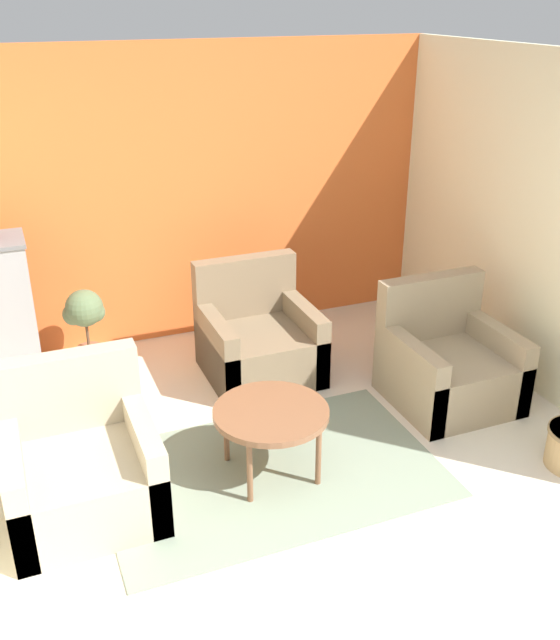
{
  "coord_description": "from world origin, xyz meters",
  "views": [
    {
      "loc": [
        -1.57,
        -2.08,
        2.8
      ],
      "look_at": [
        0.0,
        1.81,
        0.86
      ],
      "focal_mm": 40.0,
      "sensor_mm": 36.0,
      "label": 1
    }
  ],
  "objects": [
    {
      "name": "ground_plane",
      "position": [
        0.0,
        0.0,
        0.0
      ],
      "size": [
        20.0,
        20.0,
        0.0
      ],
      "primitive_type": "plane",
      "color": "beige",
      "rests_on": "ground"
    },
    {
      "name": "wall_back_accent",
      "position": [
        0.0,
        3.64,
        1.24
      ],
      "size": [
        4.18,
        0.06,
        2.47
      ],
      "color": "orange",
      "rests_on": "ground_plane"
    },
    {
      "name": "wall_right",
      "position": [
        2.06,
        1.81,
        1.24
      ],
      "size": [
        0.06,
        3.61,
        2.47
      ],
      "color": "beige",
      "rests_on": "ground_plane"
    },
    {
      "name": "area_rug",
      "position": [
        -0.22,
        1.4,
        0.01
      ],
      "size": [
        2.11,
        1.37,
        0.01
      ],
      "color": "gray",
      "rests_on": "ground_plane"
    },
    {
      "name": "coffee_table",
      "position": [
        -0.22,
        1.4,
        0.43
      ],
      "size": [
        0.72,
        0.72,
        0.47
      ],
      "color": "brown",
      "rests_on": "ground_plane"
    },
    {
      "name": "armchair_left",
      "position": [
        -1.37,
        1.5,
        0.28
      ],
      "size": [
        0.84,
        0.82,
        0.89
      ],
      "color": "tan",
      "rests_on": "ground_plane"
    },
    {
      "name": "armchair_right",
      "position": [
        1.32,
        1.77,
        0.28
      ],
      "size": [
        0.84,
        0.82,
        0.89
      ],
      "color": "#9E896B",
      "rests_on": "ground_plane"
    },
    {
      "name": "armchair_middle",
      "position": [
        0.16,
        2.67,
        0.28
      ],
      "size": [
        0.84,
        0.82,
        0.89
      ],
      "color": "#7A664C",
      "rests_on": "ground_plane"
    },
    {
      "name": "birdcage",
      "position": [
        -1.67,
        3.12,
        0.59
      ],
      "size": [
        0.52,
        0.52,
        1.22
      ],
      "color": "slate",
      "rests_on": "ground_plane"
    },
    {
      "name": "potted_plant",
      "position": [
        -1.08,
        3.25,
        0.45
      ],
      "size": [
        0.33,
        0.3,
        0.69
      ],
      "color": "brown",
      "rests_on": "ground_plane"
    }
  ]
}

